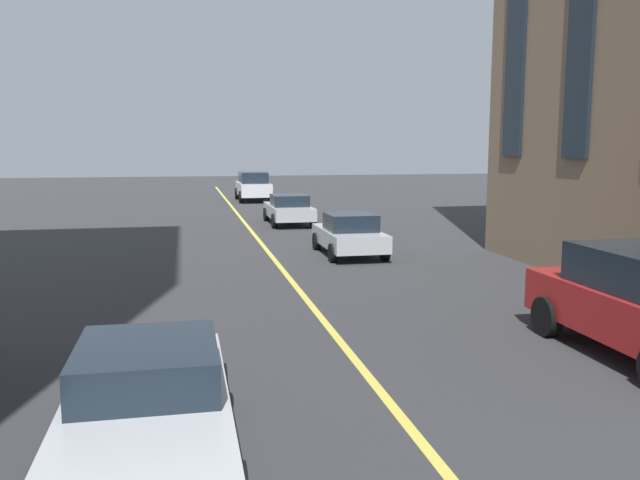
# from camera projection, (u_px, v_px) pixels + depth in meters

# --- Properties ---
(lane_centre_line) EXTENTS (80.00, 0.16, 0.01)m
(lane_centre_line) POSITION_uv_depth(u_px,v_px,m) (286.00, 273.00, 18.75)
(lane_centre_line) COLOR #D8C64C
(lane_centre_line) RESTS_ON ground_plane
(car_white_near) EXTENTS (4.70, 2.14, 1.88)m
(car_white_near) POSITION_uv_depth(u_px,v_px,m) (253.00, 186.00, 42.96)
(car_white_near) COLOR silver
(car_white_near) RESTS_ON ground_plane
(car_silver_far) EXTENTS (4.40, 1.95, 1.37)m
(car_silver_far) POSITION_uv_depth(u_px,v_px,m) (148.00, 405.00, 7.49)
(car_silver_far) COLOR #B7BABF
(car_silver_far) RESTS_ON ground_plane
(car_silver_trailing) EXTENTS (4.40, 1.95, 1.37)m
(car_silver_trailing) POSITION_uv_depth(u_px,v_px,m) (289.00, 209.00, 30.35)
(car_silver_trailing) COLOR #B7BABF
(car_silver_trailing) RESTS_ON ground_plane
(car_silver_parked_b) EXTENTS (3.90, 1.89, 1.40)m
(car_silver_parked_b) POSITION_uv_depth(u_px,v_px,m) (349.00, 234.00, 21.79)
(car_silver_parked_b) COLOR #B7BABF
(car_silver_parked_b) RESTS_ON ground_plane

